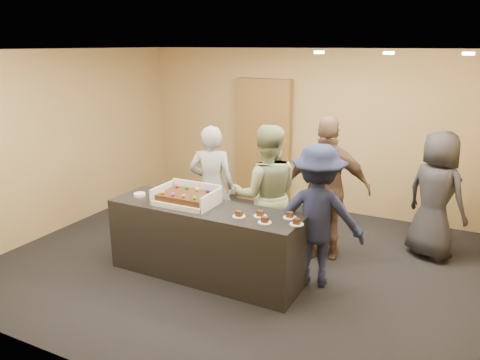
{
  "coord_description": "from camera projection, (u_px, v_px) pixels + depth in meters",
  "views": [
    {
      "loc": [
        2.55,
        -5.03,
        2.77
      ],
      "look_at": [
        0.0,
        0.0,
        1.12
      ],
      "focal_mm": 35.0,
      "sensor_mm": 36.0,
      "label": 1
    }
  ],
  "objects": [
    {
      "name": "slice_c",
      "position": [
        265.0,
        221.0,
        5.07
      ],
      "size": [
        0.15,
        0.15,
        0.07
      ],
      "color": "white",
      "rests_on": "serving_counter"
    },
    {
      "name": "slice_b",
      "position": [
        260.0,
        214.0,
        5.26
      ],
      "size": [
        0.15,
        0.15,
        0.07
      ],
      "color": "white",
      "rests_on": "serving_counter"
    },
    {
      "name": "slice_e",
      "position": [
        297.0,
        222.0,
        5.02
      ],
      "size": [
        0.15,
        0.15,
        0.07
      ],
      "color": "white",
      "rests_on": "serving_counter"
    },
    {
      "name": "ceiling_spotlights",
      "position": [
        389.0,
        53.0,
        5.18
      ],
      "size": [
        1.72,
        0.12,
        0.03
      ],
      "color": "#FFEAC6",
      "rests_on": "ceiling"
    },
    {
      "name": "person_dark_suit",
      "position": [
        436.0,
        195.0,
        6.13
      ],
      "size": [
        1.0,
        0.89,
        1.71
      ],
      "primitive_type": "imported",
      "rotation": [
        0.0,
        0.0,
        2.62
      ],
      "color": "#27262B",
      "rests_on": "floor"
    },
    {
      "name": "cake_box",
      "position": [
        188.0,
        199.0,
        5.68
      ],
      "size": [
        0.72,
        0.5,
        0.21
      ],
      "color": "white",
      "rests_on": "serving_counter"
    },
    {
      "name": "plate_stack",
      "position": [
        140.0,
        195.0,
        5.96
      ],
      "size": [
        0.15,
        0.15,
        0.04
      ],
      "primitive_type": "cylinder",
      "color": "white",
      "rests_on": "serving_counter"
    },
    {
      "name": "serving_counter",
      "position": [
        205.0,
        242.0,
        5.69
      ],
      "size": [
        2.41,
        0.73,
        0.9
      ],
      "primitive_type": "cube",
      "rotation": [
        0.0,
        0.0,
        -0.01
      ],
      "color": "black",
      "rests_on": "floor"
    },
    {
      "name": "slice_d",
      "position": [
        290.0,
        216.0,
        5.21
      ],
      "size": [
        0.15,
        0.15,
        0.07
      ],
      "color": "white",
      "rests_on": "serving_counter"
    },
    {
      "name": "slice_a",
      "position": [
        239.0,
        215.0,
        5.24
      ],
      "size": [
        0.15,
        0.15,
        0.07
      ],
      "color": "white",
      "rests_on": "serving_counter"
    },
    {
      "name": "room",
      "position": [
        240.0,
        162.0,
        5.81
      ],
      "size": [
        6.04,
        6.0,
        2.7
      ],
      "color": "black",
      "rests_on": "ground"
    },
    {
      "name": "person_server_grey",
      "position": [
        212.0,
        187.0,
        6.5
      ],
      "size": [
        0.73,
        0.61,
        1.72
      ],
      "primitive_type": "imported",
      "rotation": [
        0.0,
        0.0,
        3.51
      ],
      "color": "#A1A1A6",
      "rests_on": "floor"
    },
    {
      "name": "person_brown_extra",
      "position": [
        327.0,
        189.0,
        6.07
      ],
      "size": [
        1.2,
        0.73,
        1.9
      ],
      "primitive_type": "imported",
      "rotation": [
        0.0,
        0.0,
        3.4
      ],
      "color": "brown",
      "rests_on": "floor"
    },
    {
      "name": "storage_cabinet",
      "position": [
        263.0,
        142.0,
        8.27
      ],
      "size": [
        1.0,
        0.15,
        2.2
      ],
      "primitive_type": "cube",
      "color": "brown",
      "rests_on": "floor"
    },
    {
      "name": "person_sage_man",
      "position": [
        266.0,
        195.0,
        5.97
      ],
      "size": [
        1.1,
        1.03,
        1.82
      ],
      "primitive_type": "imported",
      "rotation": [
        0.0,
        0.0,
        3.64
      ],
      "color": "gray",
      "rests_on": "floor"
    },
    {
      "name": "sheet_cake",
      "position": [
        186.0,
        196.0,
        5.65
      ],
      "size": [
        0.62,
        0.43,
        0.12
      ],
      "color": "#34180B",
      "rests_on": "cake_box"
    },
    {
      "name": "person_navy_man",
      "position": [
        317.0,
        216.0,
        5.42
      ],
      "size": [
        1.21,
        0.85,
        1.7
      ],
      "primitive_type": "imported",
      "rotation": [
        0.0,
        0.0,
        3.36
      ],
      "color": "#1A203F",
      "rests_on": "floor"
    }
  ]
}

